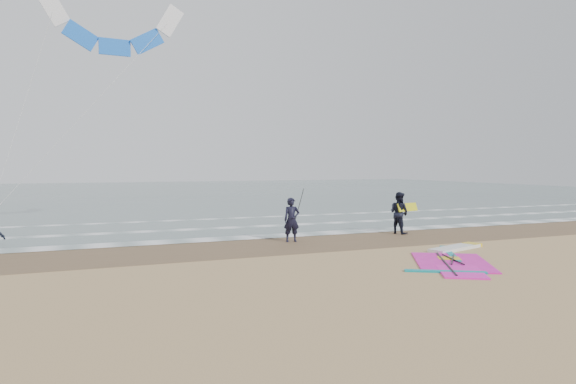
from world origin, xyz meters
name	(u,v)px	position (x,y,z in m)	size (l,w,h in m)	color
ground	(393,269)	(0.00, 0.00, 0.00)	(120.00, 120.00, 0.00)	tan
sea_water	(163,193)	(0.00, 48.00, 0.01)	(120.00, 80.00, 0.02)	#47605E
wet_sand_band	(313,242)	(0.00, 6.00, 0.00)	(120.00, 5.00, 0.01)	brown
foam_waterline	(276,229)	(0.00, 10.44, 0.03)	(120.00, 9.15, 0.02)	white
windsurf_rig	(455,258)	(2.91, 0.61, 0.04)	(5.69, 5.39, 0.14)	white
person_standing	(292,220)	(-0.80, 6.42, 0.94)	(0.68, 0.45, 1.87)	black
person_walking	(399,213)	(4.91, 6.90, 0.99)	(0.96, 0.75, 1.98)	black
held_pole	(298,209)	(-0.50, 6.42, 1.37)	(0.17, 0.86, 1.82)	black
carried_kiteboard	(407,207)	(5.31, 6.80, 1.25)	(1.30, 0.51, 0.39)	yellow
surf_kite	(114,32)	(-7.41, 12.90, 9.70)	(8.44, 3.32, 10.13)	white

